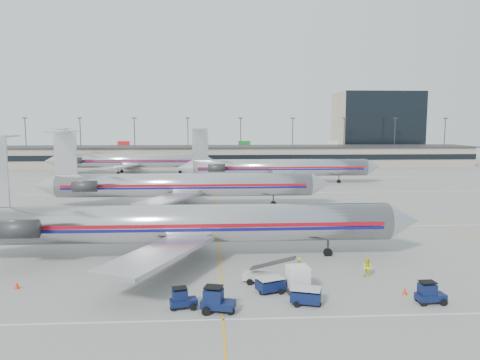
{
  "coord_description": "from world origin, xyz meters",
  "views": [
    {
      "loc": [
        -0.65,
        -48.57,
        13.34
      ],
      "look_at": [
        3.61,
        24.03,
        4.5
      ],
      "focal_mm": 35.0,
      "sensor_mm": 36.0,
      "label": 1
    }
  ],
  "objects": [
    {
      "name": "cart_inner",
      "position": [
        3.85,
        -12.94,
        0.63
      ],
      "size": [
        2.44,
        2.07,
        1.18
      ],
      "rotation": [
        0.0,
        0.0,
        0.37
      ],
      "color": "#0A1438",
      "rests_on": "ground"
    },
    {
      "name": "cone_right",
      "position": [
        14.32,
        -14.11,
        0.28
      ],
      "size": [
        0.52,
        0.52,
        0.57
      ],
      "primitive_type": "cone",
      "rotation": [
        0.0,
        0.0,
        -0.29
      ],
      "color": "red",
      "rests_on": "ground"
    },
    {
      "name": "jet_foreground",
      "position": [
        -4.18,
        -3.17,
        3.58
      ],
      "size": [
        47.15,
        27.76,
        12.34
      ],
      "color": "silver",
      "rests_on": "ground"
    },
    {
      "name": "cart_outer",
      "position": [
        6.18,
        -15.56,
        0.65
      ],
      "size": [
        2.51,
        2.07,
        1.23
      ],
      "rotation": [
        0.0,
        0.0,
        -0.31
      ],
      "color": "#0A1438",
      "rests_on": "ground"
    },
    {
      "name": "terminal",
      "position": [
        0.0,
        97.97,
        3.16
      ],
      "size": [
        162.0,
        17.0,
        6.25
      ],
      "color": "gray",
      "rests_on": "ground"
    },
    {
      "name": "tug_center",
      "position": [
        -0.49,
        -16.73,
        0.88
      ],
      "size": [
        2.59,
        1.77,
        1.92
      ],
      "rotation": [
        0.0,
        0.0,
        -0.27
      ],
      "color": "#0A1438",
      "rests_on": "ground"
    },
    {
      "name": "belt_loader",
      "position": [
        3.79,
        -10.7,
        0.63
      ],
      "size": [
        4.58,
        2.49,
        2.35
      ],
      "rotation": [
        0.0,
        0.0,
        -0.32
      ],
      "color": "#A1A1A1",
      "rests_on": "ground"
    },
    {
      "name": "jet_back_row",
      "position": [
        -23.31,
        76.8,
        3.54
      ],
      "size": [
        44.6,
        27.43,
        12.2
      ],
      "color": "silver",
      "rests_on": "ground"
    },
    {
      "name": "distant_building",
      "position": [
        62.0,
        128.0,
        12.5
      ],
      "size": [
        30.0,
        20.0,
        25.0
      ],
      "primitive_type": "cube",
      "color": "tan",
      "rests_on": "ground"
    },
    {
      "name": "ground",
      "position": [
        0.0,
        0.0,
        0.0
      ],
      "size": [
        260.0,
        260.0,
        0.0
      ],
      "primitive_type": "plane",
      "color": "gray",
      "rests_on": "ground"
    },
    {
      "name": "tug_left",
      "position": [
        -2.95,
        -15.88,
        0.72
      ],
      "size": [
        2.11,
        1.39,
        1.58
      ],
      "rotation": [
        0.0,
        0.0,
        0.23
      ],
      "color": "#0A1438",
      "rests_on": "ground"
    },
    {
      "name": "ramp_worker_far",
      "position": [
        12.75,
        -9.88,
        0.86
      ],
      "size": [
        1.06,
        1.05,
        1.72
      ],
      "primitive_type": "imported",
      "rotation": [
        0.0,
        0.0,
        -0.74
      ],
      "color": "#D6E715",
      "rests_on": "ground"
    },
    {
      "name": "cone_left",
      "position": [
        -16.6,
        -10.99,
        0.3
      ],
      "size": [
        0.49,
        0.49,
        0.59
      ],
      "primitive_type": "cone",
      "rotation": [
        0.0,
        0.0,
        0.15
      ],
      "color": "red",
      "rests_on": "ground"
    },
    {
      "name": "jet_second_row",
      "position": [
        -5.96,
        25.92,
        3.59
      ],
      "size": [
        47.23,
        27.81,
        12.36
      ],
      "color": "silver",
      "rests_on": "ground"
    },
    {
      "name": "light_mast_row",
      "position": [
        0.0,
        112.0,
        8.58
      ],
      "size": [
        163.6,
        0.4,
        15.28
      ],
      "color": "#38383D",
      "rests_on": "ground"
    },
    {
      "name": "ramp_worker_near",
      "position": [
        6.75,
        -10.12,
        0.94
      ],
      "size": [
        0.82,
        0.74,
        1.87
      ],
      "primitive_type": "imported",
      "rotation": [
        0.0,
        0.0,
        0.56
      ],
      "color": "#A1DD14",
      "rests_on": "ground"
    },
    {
      "name": "apron_markings",
      "position": [
        0.0,
        10.0,
        0.01
      ],
      "size": [
        160.0,
        0.15,
        0.02
      ],
      "primitive_type": "cube",
      "color": "silver",
      "rests_on": "ground"
    },
    {
      "name": "uld_container",
      "position": [
        6.05,
        -12.99,
        1.05
      ],
      "size": [
        2.16,
        1.87,
        2.09
      ],
      "rotation": [
        0.0,
        0.0,
        0.12
      ],
      "color": "#2D2D30",
      "rests_on": "ground"
    },
    {
      "name": "jet_third_row",
      "position": [
        13.43,
        54.07,
        3.62
      ],
      "size": [
        45.54,
        28.01,
        12.45
      ],
      "color": "silver",
      "rests_on": "ground"
    },
    {
      "name": "tug_right",
      "position": [
        15.34,
        -16.05,
        0.78
      ],
      "size": [
        2.17,
        1.19,
        1.72
      ],
      "rotation": [
        0.0,
        0.0,
        0.06
      ],
      "color": "#0A1438",
      "rests_on": "ground"
    }
  ]
}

